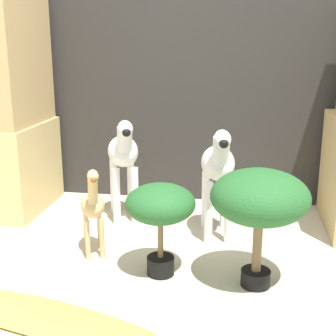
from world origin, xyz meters
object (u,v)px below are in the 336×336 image
potted_palm_front (260,200)px  surfboard (35,315)px  zebra_right (218,168)px  potted_palm_back (160,208)px  zebra_left (123,155)px  giraffe_figurine (93,205)px

potted_palm_front → surfboard: bearing=-155.3°
zebra_right → potted_palm_back: 0.58m
zebra_right → surfboard: size_ratio=0.54×
zebra_left → potted_palm_back: zebra_left is taller
zebra_left → surfboard: (-0.09, -1.20, -0.41)m
surfboard → giraffe_figurine: bearing=84.6°
zebra_right → giraffe_figurine: size_ratio=1.31×
giraffe_figurine → surfboard: (-0.06, -0.64, -0.27)m
zebra_left → giraffe_figurine: 0.57m
potted_palm_back → potted_palm_front: bearing=-4.8°
potted_palm_front → potted_palm_back: bearing=175.2°
zebra_right → potted_palm_front: size_ratio=1.18×
zebra_left → zebra_right: bearing=-18.4°
potted_palm_front → zebra_right: bearing=111.6°
surfboard → potted_palm_back: bearing=45.4°
giraffe_figurine → potted_palm_front: size_ratio=0.90×
giraffe_figurine → potted_palm_back: 0.44m
zebra_right → potted_palm_front: zebra_right is taller
zebra_left → surfboard: size_ratio=0.54×
zebra_right → giraffe_figurine: (-0.65, -0.35, -0.14)m
giraffe_figurine → zebra_left: bearing=86.8°
potted_palm_front → giraffe_figurine: bearing=166.4°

